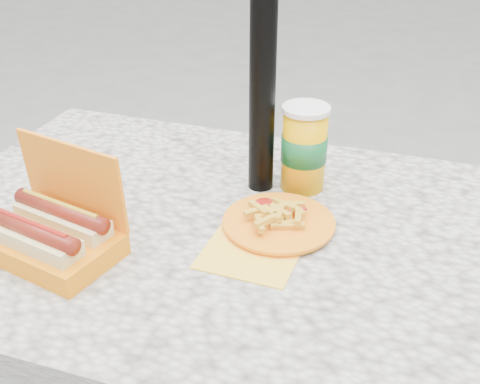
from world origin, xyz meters
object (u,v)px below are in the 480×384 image
(fries_plate, at_px, (276,223))
(soda_cup, at_px, (304,148))
(hotdog_box, at_px, (51,233))
(umbrella_pole, at_px, (264,11))

(fries_plate, xyz_separation_m, soda_cup, (0.01, 0.17, 0.08))
(hotdog_box, bearing_deg, fries_plate, 42.26)
(umbrella_pole, xyz_separation_m, fries_plate, (0.07, -0.14, -0.34))
(umbrella_pole, relative_size, hotdog_box, 8.86)
(hotdog_box, height_order, fries_plate, hotdog_box)
(hotdog_box, distance_m, fries_plate, 0.39)
(fries_plate, height_order, soda_cup, soda_cup)
(umbrella_pole, bearing_deg, hotdog_box, -128.12)
(umbrella_pole, xyz_separation_m, hotdog_box, (-0.26, -0.33, -0.31))
(umbrella_pole, distance_m, soda_cup, 0.28)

